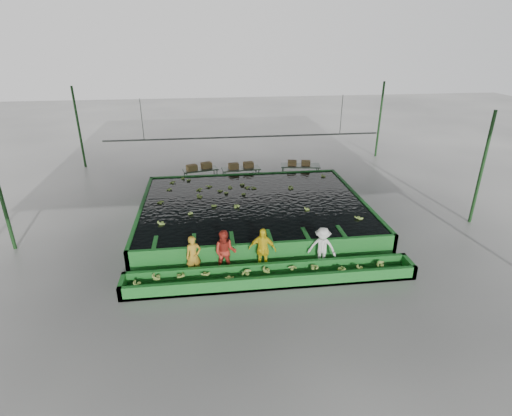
{
  "coord_description": "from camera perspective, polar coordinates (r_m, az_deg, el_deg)",
  "views": [
    {
      "loc": [
        -1.98,
        -14.95,
        7.81
      ],
      "look_at": [
        0.0,
        0.5,
        1.0
      ],
      "focal_mm": 28.0,
      "sensor_mm": 36.0,
      "label": 1
    }
  ],
  "objects": [
    {
      "name": "worker_d",
      "position": [
        14.59,
        9.42,
        -5.57
      ],
      "size": [
        1.15,
        0.91,
        1.55
      ],
      "primitive_type": "imported",
      "rotation": [
        0.0,
        0.0,
        -0.38
      ],
      "color": "white",
      "rests_on": "ground"
    },
    {
      "name": "worker_c",
      "position": [
        14.13,
        0.91,
        -5.98
      ],
      "size": [
        1.05,
        0.65,
        1.67
      ],
      "primitive_type": "imported",
      "rotation": [
        0.0,
        0.0,
        -0.26
      ],
      "color": "yellow",
      "rests_on": "ground"
    },
    {
      "name": "sorting_trough",
      "position": [
        13.78,
        2.2,
        -9.67
      ],
      "size": [
        10.0,
        1.0,
        0.5
      ],
      "primitive_type": null,
      "color": "#1D6F25",
      "rests_on": "ground"
    },
    {
      "name": "floating_bananas",
      "position": [
        18.71,
        -0.7,
        1.77
      ],
      "size": [
        9.5,
        6.48,
        0.13
      ],
      "primitive_type": null,
      "color": "#86AC42",
      "rests_on": "tank_water"
    },
    {
      "name": "box_stack_mid",
      "position": [
        22.34,
        -2.16,
        5.74
      ],
      "size": [
        1.43,
        0.61,
        0.3
      ],
      "primitive_type": null,
      "rotation": [
        0.0,
        0.0,
        0.17
      ],
      "color": "olive",
      "rests_on": "packing_table_mid"
    },
    {
      "name": "box_stack_right",
      "position": [
        22.83,
        6.14,
        6.11
      ],
      "size": [
        1.29,
        0.56,
        0.27
      ],
      "primitive_type": null,
      "rotation": [
        0.0,
        0.0,
        -0.18
      ],
      "color": "olive",
      "rests_on": "packing_table_right"
    },
    {
      "name": "packing_table_left",
      "position": [
        22.8,
        -7.88,
        4.51
      ],
      "size": [
        2.04,
        1.19,
        0.87
      ],
      "primitive_type": null,
      "rotation": [
        0.0,
        0.0,
        0.24
      ],
      "color": "#59605B",
      "rests_on": "ground"
    },
    {
      "name": "ground",
      "position": [
        16.99,
        0.21,
        -3.76
      ],
      "size": [
        80.0,
        80.0,
        0.0
      ],
      "primitive_type": "plane",
      "color": "gray",
      "rests_on": "ground"
    },
    {
      "name": "tank_water",
      "position": [
        17.98,
        -0.41,
        0.83
      ],
      "size": [
        9.7,
        7.7,
        0.0
      ],
      "primitive_type": "cube",
      "color": "black",
      "rests_on": "flotation_tank"
    },
    {
      "name": "worker_b",
      "position": [
        14.03,
        -4.41,
        -6.33
      ],
      "size": [
        0.91,
        0.77,
        1.65
      ],
      "primitive_type": "imported",
      "rotation": [
        0.0,
        0.0,
        -0.19
      ],
      "color": "#B22F21",
      "rests_on": "ground"
    },
    {
      "name": "shed_roof",
      "position": [
        15.34,
        0.24,
        13.06
      ],
      "size": [
        20.0,
        22.0,
        0.04
      ],
      "primitive_type": "cube",
      "color": "slate",
      "rests_on": "shed_posts"
    },
    {
      "name": "rail_hanger_right",
      "position": [
        21.48,
        12.09,
        12.89
      ],
      "size": [
        0.04,
        0.04,
        2.0
      ],
      "primitive_type": "cylinder",
      "color": "#59605B",
      "rests_on": "shed_roof"
    },
    {
      "name": "rail_hanger_left",
      "position": [
        20.54,
        -15.99,
        12.03
      ],
      "size": [
        0.04,
        0.04,
        2.0
      ],
      "primitive_type": "cylinder",
      "color": "#59605B",
      "rests_on": "shed_roof"
    },
    {
      "name": "box_stack_left",
      "position": [
        22.65,
        -8.1,
        5.53
      ],
      "size": [
        1.47,
        0.93,
        0.31
      ],
      "primitive_type": null,
      "rotation": [
        0.0,
        0.0,
        0.41
      ],
      "color": "olive",
      "rests_on": "packing_table_left"
    },
    {
      "name": "worker_a",
      "position": [
        14.07,
        -8.91,
        -6.82
      ],
      "size": [
        0.64,
        0.52,
        1.5
      ],
      "primitive_type": "imported",
      "rotation": [
        0.0,
        0.0,
        0.32
      ],
      "color": "gold",
      "rests_on": "ground"
    },
    {
      "name": "shed_posts",
      "position": [
        15.99,
        0.23,
        4.22
      ],
      "size": [
        20.0,
        22.0,
        5.0
      ],
      "primitive_type": null,
      "color": "#193E19",
      "rests_on": "ground"
    },
    {
      "name": "trough_bananas",
      "position": [
        13.7,
        2.21,
        -9.15
      ],
      "size": [
        8.8,
        0.59,
        0.12
      ],
      "primitive_type": null,
      "color": "#86AC42",
      "rests_on": "sorting_trough"
    },
    {
      "name": "packing_table_right",
      "position": [
        23.03,
        6.3,
        4.95
      ],
      "size": [
        2.3,
        1.22,
        1.0
      ],
      "primitive_type": null,
      "rotation": [
        0.0,
        0.0,
        -0.16
      ],
      "color": "#59605B",
      "rests_on": "ground"
    },
    {
      "name": "cableway_rail",
      "position": [
        20.62,
        -1.62,
        10.11
      ],
      "size": [
        0.08,
        0.08,
        14.0
      ],
      "primitive_type": "cylinder",
      "color": "#59605B",
      "rests_on": "shed_roof"
    },
    {
      "name": "flotation_tank",
      "position": [
        18.13,
        -0.4,
        -0.34
      ],
      "size": [
        10.0,
        8.0,
        0.9
      ],
      "primitive_type": null,
      "color": "#1D6F25",
      "rests_on": "ground"
    },
    {
      "name": "packing_table_mid",
      "position": [
        22.49,
        -2.16,
        4.58
      ],
      "size": [
        2.18,
        1.04,
        0.96
      ],
      "primitive_type": null,
      "rotation": [
        0.0,
        0.0,
        0.09
      ],
      "color": "#59605B",
      "rests_on": "ground"
    }
  ]
}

